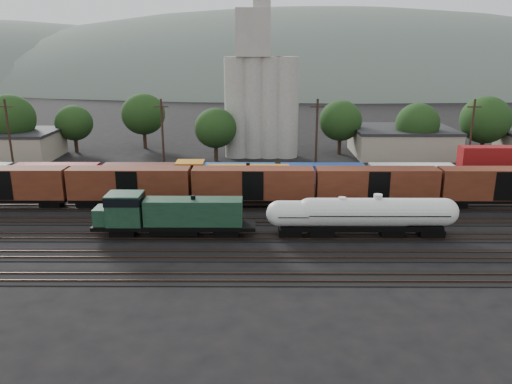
{
  "coord_description": "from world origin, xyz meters",
  "views": [
    {
      "loc": [
        2.97,
        -54.98,
        19.59
      ],
      "look_at": [
        2.68,
        2.0,
        3.0
      ],
      "focal_mm": 35.0,
      "sensor_mm": 36.0,
      "label": 1
    }
  ],
  "objects_px": {
    "tank_car_a": "(341,215)",
    "grain_silo": "(260,95)",
    "green_locomotive": "(165,214)",
    "orange_locomotive": "(225,178)"
  },
  "relations": [
    {
      "from": "tank_car_a",
      "to": "grain_silo",
      "type": "bearing_deg",
      "value": 101.68
    },
    {
      "from": "orange_locomotive",
      "to": "grain_silo",
      "type": "relative_size",
      "value": 0.64
    },
    {
      "from": "orange_locomotive",
      "to": "grain_silo",
      "type": "distance_m",
      "value": 27.82
    },
    {
      "from": "grain_silo",
      "to": "green_locomotive",
      "type": "bearing_deg",
      "value": -103.95
    },
    {
      "from": "grain_silo",
      "to": "orange_locomotive",
      "type": "bearing_deg",
      "value": -100.6
    },
    {
      "from": "tank_car_a",
      "to": "orange_locomotive",
      "type": "xyz_separation_m",
      "value": [
        -13.34,
        15.0,
        0.13
      ]
    },
    {
      "from": "green_locomotive",
      "to": "tank_car_a",
      "type": "height_order",
      "value": "green_locomotive"
    },
    {
      "from": "green_locomotive",
      "to": "tank_car_a",
      "type": "bearing_deg",
      "value": -0.0
    },
    {
      "from": "green_locomotive",
      "to": "orange_locomotive",
      "type": "height_order",
      "value": "orange_locomotive"
    },
    {
      "from": "tank_car_a",
      "to": "orange_locomotive",
      "type": "relative_size",
      "value": 0.86
    }
  ]
}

